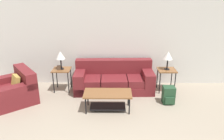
% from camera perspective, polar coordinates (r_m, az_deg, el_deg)
% --- Properties ---
extents(wall_back, '(9.18, 0.06, 2.60)m').
position_cam_1_polar(wall_back, '(6.30, 0.90, 7.71)').
color(wall_back, silver).
rests_on(wall_back, ground_plane).
extents(couch, '(2.17, 0.94, 0.82)m').
position_cam_1_polar(couch, '(6.10, 0.51, -2.59)').
color(couch, maroon).
rests_on(couch, ground_plane).
extents(armchair, '(1.46, 1.47, 0.80)m').
position_cam_1_polar(armchair, '(6.01, -24.30, -4.95)').
color(armchair, maroon).
rests_on(armchair, ground_plane).
extents(coffee_table, '(1.10, 0.52, 0.44)m').
position_cam_1_polar(coffee_table, '(5.08, -1.12, -7.10)').
color(coffee_table, brown).
rests_on(coffee_table, ground_plane).
extents(side_table_left, '(0.48, 0.45, 0.63)m').
position_cam_1_polar(side_table_left, '(6.13, -13.01, -0.44)').
color(side_table_left, brown).
rests_on(side_table_left, ground_plane).
extents(side_table_right, '(0.48, 0.45, 0.63)m').
position_cam_1_polar(side_table_right, '(6.13, 14.07, -0.54)').
color(side_table_right, brown).
rests_on(side_table_right, ground_plane).
extents(table_lamp_left, '(0.25, 0.25, 0.50)m').
position_cam_1_polar(table_lamp_left, '(5.99, -13.34, 3.66)').
color(table_lamp_left, black).
rests_on(table_lamp_left, side_table_left).
extents(table_lamp_right, '(0.25, 0.25, 0.50)m').
position_cam_1_polar(table_lamp_right, '(5.99, 14.43, 3.56)').
color(table_lamp_right, black).
rests_on(table_lamp_right, side_table_right).
extents(backpack, '(0.29, 0.31, 0.44)m').
position_cam_1_polar(backpack, '(5.60, 14.55, -6.38)').
color(backpack, '#23472D').
rests_on(backpack, ground_plane).
extents(picture_frame, '(0.10, 0.04, 0.13)m').
position_cam_1_polar(picture_frame, '(6.03, -13.73, 0.60)').
color(picture_frame, '#4C3828').
rests_on(picture_frame, side_table_left).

